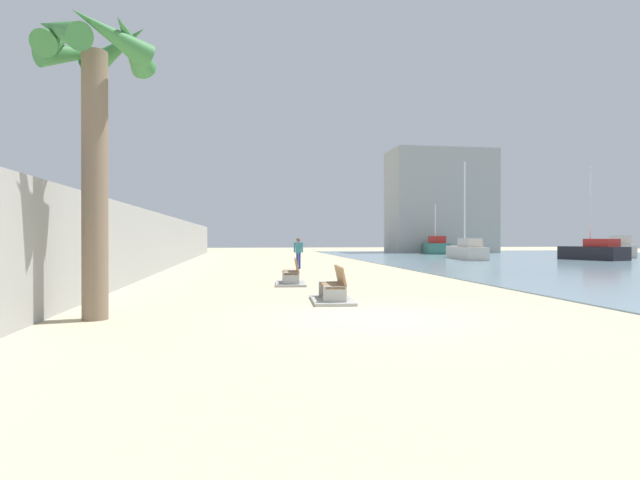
% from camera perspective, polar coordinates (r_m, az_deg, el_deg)
% --- Properties ---
extents(ground_plane, '(120.00, 120.00, 0.00)m').
position_cam_1_polar(ground_plane, '(29.04, -2.87, -3.20)').
color(ground_plane, '#C6B793').
extents(seawall, '(0.80, 64.00, 3.00)m').
position_cam_1_polar(seawall, '(29.21, -17.67, -0.25)').
color(seawall, '#9E9E99').
rests_on(seawall, ground).
extents(palm_tree, '(2.73, 2.76, 6.73)m').
position_cam_1_polar(palm_tree, '(12.29, -24.13, 15.01)').
color(palm_tree, '#7A6651').
rests_on(palm_tree, ground).
extents(bench_near, '(1.23, 2.17, 0.98)m').
position_cam_1_polar(bench_near, '(13.99, 1.47, -6.00)').
color(bench_near, '#9E9E99').
rests_on(bench_near, ground).
extents(bench_far, '(1.25, 2.17, 0.98)m').
position_cam_1_polar(bench_far, '(19.02, -3.25, -4.34)').
color(bench_far, '#9E9E99').
rests_on(bench_far, ground).
extents(person_walking, '(0.53, 0.24, 1.75)m').
position_cam_1_polar(person_walking, '(28.51, -2.45, -1.20)').
color(person_walking, navy).
rests_on(person_walking, ground).
extents(boat_nearest, '(3.55, 5.10, 7.31)m').
position_cam_1_polar(boat_nearest, '(44.50, 28.47, -1.12)').
color(boat_nearest, black).
rests_on(boat_nearest, water_bay).
extents(boat_far_left, '(4.31, 5.66, 1.92)m').
position_cam_1_polar(boat_far_left, '(51.60, 30.53, -0.87)').
color(boat_far_left, beige).
rests_on(boat_far_left, water_bay).
extents(boat_distant, '(2.97, 7.98, 7.93)m').
position_cam_1_polar(boat_distant, '(42.49, 16.15, -1.16)').
color(boat_distant, beige).
rests_on(boat_distant, water_bay).
extents(boat_far_right, '(2.99, 4.71, 5.26)m').
position_cam_1_polar(boat_far_right, '(54.96, 12.91, -0.76)').
color(boat_far_right, '#337060').
rests_on(boat_far_right, water_bay).
extents(harbor_building, '(12.00, 6.00, 11.98)m').
position_cam_1_polar(harbor_building, '(61.45, 13.38, 4.21)').
color(harbor_building, '#9E9E99').
rests_on(harbor_building, ground).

